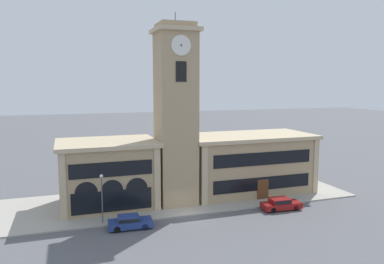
# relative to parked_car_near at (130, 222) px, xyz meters

# --- Properties ---
(ground_plane) EXTENTS (300.00, 300.00, 0.00)m
(ground_plane) POSITION_rel_parked_car_near_xyz_m (6.57, 1.29, -0.67)
(ground_plane) COLOR #56565B
(sidewalk_kerb) EXTENTS (44.84, 12.50, 0.15)m
(sidewalk_kerb) POSITION_rel_parked_car_near_xyz_m (6.57, 7.54, -0.60)
(sidewalk_kerb) COLOR #A39E93
(sidewalk_kerb) RESTS_ON ground_plane
(clock_tower) EXTENTS (4.99, 4.99, 22.17)m
(clock_tower) POSITION_rel_parked_car_near_xyz_m (6.57, 6.03, 9.86)
(clock_tower) COLOR tan
(clock_tower) RESTS_ON ground_plane
(town_hall_left_wing) EXTENTS (11.32, 8.60, 7.67)m
(town_hall_left_wing) POSITION_rel_parked_car_near_xyz_m (-1.19, 7.80, 3.19)
(town_hall_left_wing) COLOR tan
(town_hall_left_wing) RESTS_ON ground_plane
(town_hall_right_wing) EXTENTS (16.67, 8.60, 7.62)m
(town_hall_right_wing) POSITION_rel_parked_car_near_xyz_m (17.00, 7.81, 3.16)
(town_hall_right_wing) COLOR tan
(town_hall_right_wing) RESTS_ON ground_plane
(parked_car_near) EXTENTS (4.42, 2.15, 1.28)m
(parked_car_near) POSITION_rel_parked_car_near_xyz_m (0.00, 0.00, 0.00)
(parked_car_near) COLOR navy
(parked_car_near) RESTS_ON ground_plane
(parked_car_mid) EXTENTS (4.58, 2.06, 1.33)m
(parked_car_mid) POSITION_rel_parked_car_near_xyz_m (17.13, 0.00, 0.02)
(parked_car_mid) COLOR maroon
(parked_car_mid) RESTS_ON ground_plane
(street_lamp) EXTENTS (0.36, 0.36, 5.05)m
(street_lamp) POSITION_rel_parked_car_near_xyz_m (-2.42, 1.93, 2.86)
(street_lamp) COLOR #4C4C51
(street_lamp) RESTS_ON sidewalk_kerb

